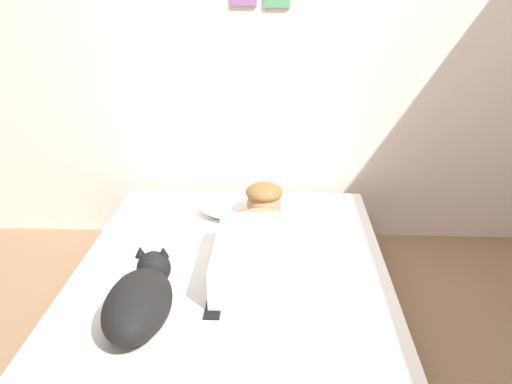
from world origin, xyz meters
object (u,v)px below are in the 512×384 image
dog (140,300)px  cell_phone (213,310)px  coffee_cup (269,226)px  bed (234,292)px  pillow (246,207)px  person_lying (262,241)px

dog → cell_phone: (0.28, 0.09, -0.10)m
dog → coffee_cup: dog is taller
bed → pillow: (0.03, 0.54, 0.23)m
bed → dog: 0.69m
cell_phone → pillow: bearing=85.5°
person_lying → dog: (-0.47, -0.54, -0.00)m
bed → coffee_cup: (0.17, 0.32, 0.21)m
bed → person_lying: 0.31m
cell_phone → coffee_cup: bearing=74.5°
pillow → cell_phone: bearing=-94.5°
coffee_cup → bed: bearing=-117.2°
person_lying → dog: bearing=-130.9°
person_lying → cell_phone: bearing=-112.9°
bed → coffee_cup: 0.42m
bed → pillow: pillow is taller
person_lying → bed: bearing=-179.6°
pillow → person_lying: bearing=-78.4°
pillow → person_lying: (0.11, -0.54, 0.05)m
person_lying → coffee_cup: (0.03, 0.32, -0.07)m
dog → pillow: bearing=71.8°
bed → pillow: size_ratio=3.70×
pillow → person_lying: person_lying is taller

